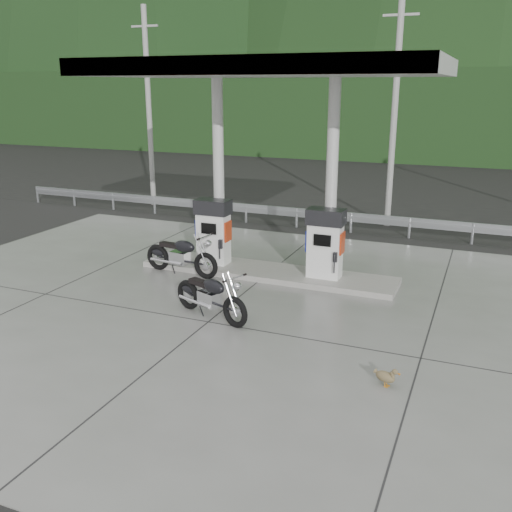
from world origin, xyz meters
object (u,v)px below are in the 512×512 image
at_px(motorcycle_right, 211,296).
at_px(duck, 385,377).
at_px(gas_pump_right, 325,243).
at_px(gas_pump_left, 213,232).
at_px(motorcycle_left, 181,256).

distance_m(motorcycle_right, duck, 4.41).
xyz_separation_m(gas_pump_right, duck, (2.45, -4.78, -0.89)).
xyz_separation_m(motorcycle_right, duck, (4.11, -1.54, -0.33)).
relative_size(gas_pump_left, duck, 4.07).
relative_size(gas_pump_right, motorcycle_right, 0.87).
bearing_deg(motorcycle_left, motorcycle_right, -41.94).
xyz_separation_m(motorcycle_left, motorcycle_right, (2.11, -2.42, -0.02)).
bearing_deg(duck, motorcycle_right, -179.18).
distance_m(gas_pump_right, duck, 5.44).
xyz_separation_m(motorcycle_left, duck, (6.23, -3.96, -0.36)).
height_order(gas_pump_right, motorcycle_left, gas_pump_right).
xyz_separation_m(gas_pump_left, duck, (5.65, -4.78, -0.89)).
distance_m(motorcycle_left, motorcycle_right, 3.21).
relative_size(motorcycle_left, duck, 4.91).
height_order(gas_pump_right, motorcycle_right, gas_pump_right).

